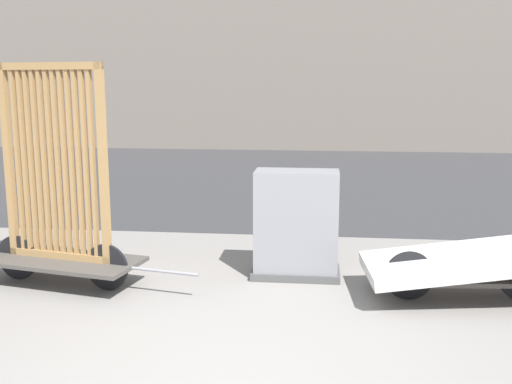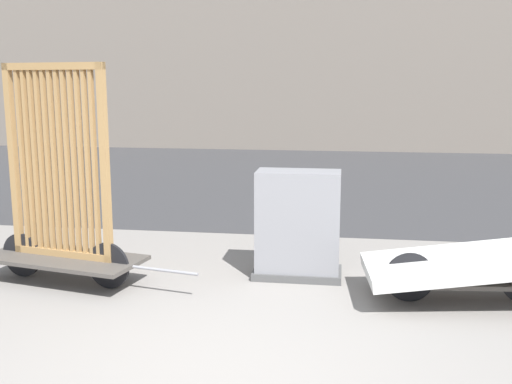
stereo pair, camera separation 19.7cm
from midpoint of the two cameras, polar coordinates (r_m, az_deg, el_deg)
The scene contains 5 objects.
ground_plane at distance 4.37m, azimuth -4.05°, elevation -17.45°, with size 60.00×60.00×0.00m, color gray.
road_strip at distance 12.97m, azimuth 3.04°, elevation 1.46°, with size 56.00×10.00×0.01m.
bike_cart_with_bedframe at distance 6.33m, azimuth -19.19°, elevation -1.60°, with size 2.37×1.02×2.22m.
bike_cart_with_mattress at distance 5.98m, azimuth 18.58°, elevation -6.46°, with size 2.51×1.08×0.56m.
utility_cabinet at distance 6.30m, azimuth 2.97°, elevation -3.46°, with size 0.93×0.48×1.14m.
Camera 1 is at (0.61, -3.80, 2.05)m, focal length 42.00 mm.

